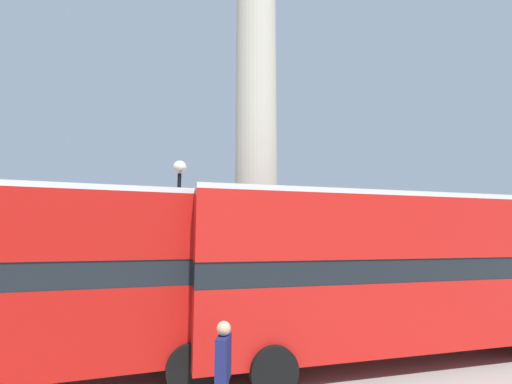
# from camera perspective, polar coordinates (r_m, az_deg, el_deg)

# --- Properties ---
(ground_plane) EXTENTS (200.00, 200.00, 0.00)m
(ground_plane) POSITION_cam_1_polar(r_m,az_deg,el_deg) (15.29, -0.00, -19.67)
(ground_plane) COLOR gray
(monument_column) EXTENTS (5.05, 5.05, 20.03)m
(monument_column) POSITION_cam_1_polar(r_m,az_deg,el_deg) (15.53, -0.00, 7.59)
(monument_column) COLOR #BCB29E
(monument_column) RESTS_ON ground_plane
(bus_b) EXTENTS (10.75, 2.96, 4.24)m
(bus_b) POSITION_cam_1_polar(r_m,az_deg,el_deg) (9.18, -36.01, -11.25)
(bus_b) COLOR #B7140F
(bus_b) RESTS_ON ground_plane
(bus_c) EXTENTS (10.87, 3.14, 4.29)m
(bus_c) POSITION_cam_1_polar(r_m,az_deg,el_deg) (10.23, 21.56, -11.54)
(bus_c) COLOR red
(bus_c) RESTS_ON ground_plane
(street_lamp) EXTENTS (0.50, 0.50, 6.03)m
(street_lamp) POSITION_cam_1_polar(r_m,az_deg,el_deg) (12.82, -12.86, -4.73)
(street_lamp) COLOR black
(street_lamp) RESTS_ON ground_plane
(pedestrian_near_lamp) EXTENTS (0.35, 0.51, 1.79)m
(pedestrian_near_lamp) POSITION_cam_1_polar(r_m,az_deg,el_deg) (6.25, -5.50, -27.50)
(pedestrian_near_lamp) COLOR #4C473D
(pedestrian_near_lamp) RESTS_ON ground_plane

